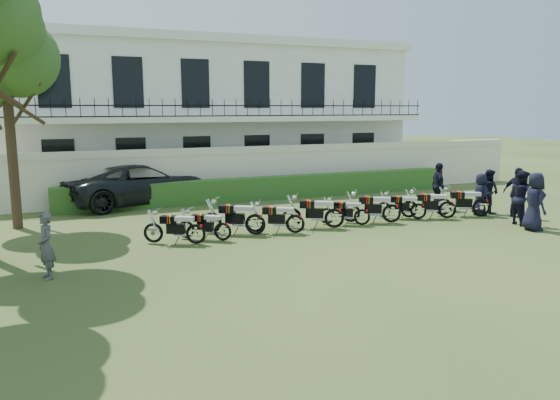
{
  "coord_description": "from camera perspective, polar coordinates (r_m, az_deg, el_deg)",
  "views": [
    {
      "loc": [
        -7.88,
        -14.98,
        4.01
      ],
      "look_at": [
        -0.98,
        1.28,
        1.02
      ],
      "focal_mm": 35.0,
      "sensor_mm": 36.0,
      "label": 1
    }
  ],
  "objects": [
    {
      "name": "officer_2",
      "position": [
        21.88,
        23.58,
        0.71
      ],
      "size": [
        0.76,
        1.17,
        1.85
      ],
      "primitive_type": "imported",
      "rotation": [
        0.0,
        0.0,
        1.89
      ],
      "color": "black",
      "rests_on": "ground"
    },
    {
      "name": "suv",
      "position": [
        23.62,
        -14.54,
        1.64
      ],
      "size": [
        6.72,
        4.55,
        1.71
      ],
      "primitive_type": "imported",
      "rotation": [
        0.0,
        0.0,
        1.88
      ],
      "color": "black",
      "rests_on": "ground"
    },
    {
      "name": "officer_1",
      "position": [
        20.59,
        23.91,
        0.24
      ],
      "size": [
        0.83,
        1.01,
        1.9
      ],
      "primitive_type": "imported",
      "rotation": [
        0.0,
        0.0,
        1.44
      ],
      "color": "black",
      "rests_on": "ground"
    },
    {
      "name": "motorcycle_1",
      "position": [
        16.61,
        -6.0,
        -2.84
      ],
      "size": [
        1.45,
        1.13,
        0.96
      ],
      "rotation": [
        0.0,
        0.0,
        0.92
      ],
      "color": "black",
      "rests_on": "ground"
    },
    {
      "name": "officer_5",
      "position": [
        22.61,
        16.21,
        1.41
      ],
      "size": [
        0.79,
        1.18,
        1.86
      ],
      "primitive_type": "imported",
      "rotation": [
        0.0,
        0.0,
        1.23
      ],
      "color": "black",
      "rests_on": "ground"
    },
    {
      "name": "motorcycle_4",
      "position": [
        18.3,
        5.7,
        -1.41
      ],
      "size": [
        1.87,
        1.11,
        1.14
      ],
      "rotation": [
        0.0,
        0.0,
        1.06
      ],
      "color": "black",
      "rests_on": "ground"
    },
    {
      "name": "officer_4",
      "position": [
        22.38,
        20.95,
        0.86
      ],
      "size": [
        0.69,
        0.86,
        1.69
      ],
      "primitive_type": "imported",
      "rotation": [
        0.0,
        0.0,
        1.63
      ],
      "color": "black",
      "rests_on": "ground"
    },
    {
      "name": "perimeter_wall",
      "position": [
        24.46,
        -4.04,
        2.94
      ],
      "size": [
        30.0,
        0.35,
        2.3
      ],
      "color": "beige",
      "rests_on": "ground"
    },
    {
      "name": "officer_0",
      "position": [
        19.78,
        25.05,
        -0.15
      ],
      "size": [
        0.85,
        1.07,
        1.93
      ],
      "primitive_type": "imported",
      "rotation": [
        0.0,
        0.0,
        1.29
      ],
      "color": "black",
      "rests_on": "ground"
    },
    {
      "name": "officer_3",
      "position": [
        21.85,
        20.2,
        0.57
      ],
      "size": [
        0.6,
        0.83,
        1.59
      ],
      "primitive_type": "imported",
      "rotation": [
        0.0,
        0.0,
        1.45
      ],
      "color": "black",
      "rests_on": "ground"
    },
    {
      "name": "inspector",
      "position": [
        14.01,
        -23.27,
        -4.41
      ],
      "size": [
        0.53,
        0.67,
        1.6
      ],
      "primitive_type": "imported",
      "rotation": [
        0.0,
        0.0,
        -1.29
      ],
      "color": "#515055",
      "rests_on": "ground"
    },
    {
      "name": "motorcycle_3",
      "position": [
        17.49,
        1.62,
        -2.02
      ],
      "size": [
        1.72,
        1.01,
        1.04
      ],
      "rotation": [
        0.0,
        0.0,
        1.07
      ],
      "color": "black",
      "rests_on": "ground"
    },
    {
      "name": "motorcycle_7",
      "position": [
        20.33,
        14.28,
        -0.74
      ],
      "size": [
        1.49,
        1.17,
        0.99
      ],
      "rotation": [
        0.0,
        0.0,
        0.92
      ],
      "color": "black",
      "rests_on": "ground"
    },
    {
      "name": "motorcycle_5",
      "position": [
        18.9,
        8.58,
        -1.36
      ],
      "size": [
        1.52,
        1.04,
        0.96
      ],
      "rotation": [
        0.0,
        0.0,
        0.99
      ],
      "color": "black",
      "rests_on": "ground"
    },
    {
      "name": "building",
      "position": [
        29.99,
        -7.85,
        8.97
      ],
      "size": [
        20.4,
        9.6,
        7.4
      ],
      "color": "white",
      "rests_on": "ground"
    },
    {
      "name": "motorcycle_6",
      "position": [
        19.45,
        11.61,
        -0.91
      ],
      "size": [
        1.89,
        1.07,
        1.13
      ],
      "rotation": [
        0.0,
        0.0,
        1.09
      ],
      "color": "black",
      "rests_on": "ground"
    },
    {
      "name": "hedge",
      "position": [
        24.14,
        -1.16,
        1.26
      ],
      "size": [
        18.0,
        0.6,
        1.0
      ],
      "primitive_type": "cube",
      "color": "#224D1B",
      "rests_on": "ground"
    },
    {
      "name": "motorcycle_8",
      "position": [
        20.72,
        17.11,
        -0.55
      ],
      "size": [
        1.8,
        1.06,
        1.09
      ],
      "rotation": [
        0.0,
        0.0,
        1.07
      ],
      "color": "black",
      "rests_on": "ground"
    },
    {
      "name": "motorcycle_0",
      "position": [
        16.28,
        -8.8,
        -3.02
      ],
      "size": [
        1.7,
        1.03,
        1.04
      ],
      "rotation": [
        0.0,
        0.0,
        1.05
      ],
      "color": "black",
      "rests_on": "ground"
    },
    {
      "name": "ground",
      "position": [
        17.39,
        4.64,
        -3.74
      ],
      "size": [
        100.0,
        100.0,
        0.0
      ],
      "primitive_type": "plane",
      "color": "#2C441B",
      "rests_on": "ground"
    },
    {
      "name": "tree_west_near",
      "position": [
        20.09,
        -26.82,
        13.99
      ],
      "size": [
        3.4,
        3.2,
        7.9
      ],
      "color": "#473323",
      "rests_on": "ground"
    },
    {
      "name": "motorcycle_2",
      "position": [
        17.26,
        -2.59,
        -2.02
      ],
      "size": [
        1.81,
        1.25,
        1.15
      ],
      "rotation": [
        0.0,
        0.0,
        0.98
      ],
      "color": "black",
      "rests_on": "ground"
    },
    {
      "name": "motorcycle_9",
      "position": [
        21.58,
        20.33,
        -0.3
      ],
      "size": [
        1.85,
        1.08,
        1.12
      ],
      "rotation": [
        0.0,
        0.0,
        1.07
      ],
      "color": "black",
      "rests_on": "ground"
    }
  ]
}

